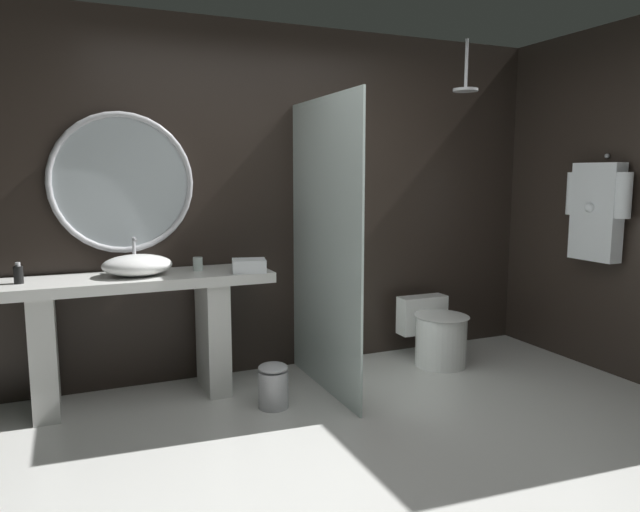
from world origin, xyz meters
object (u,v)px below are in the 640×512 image
(round_wall_mirror, at_px, (122,183))
(hanging_bathrobe, at_px, (597,208))
(toilet, at_px, (437,334))
(vessel_sink, at_px, (137,265))
(folded_hand_towel, at_px, (249,266))
(soap_dispenser, at_px, (18,274))
(waste_bin, at_px, (273,385))
(rain_shower_head, at_px, (466,84))
(tumbler_cup, at_px, (198,264))

(round_wall_mirror, distance_m, hanging_bathrobe, 3.43)
(toilet, bearing_deg, round_wall_mirror, 170.46)
(hanging_bathrobe, bearing_deg, round_wall_mirror, 163.30)
(vessel_sink, bearing_deg, toilet, -3.63)
(hanging_bathrobe, xyz_separation_m, folded_hand_towel, (-2.52, 0.59, -0.36))
(round_wall_mirror, xyz_separation_m, hanging_bathrobe, (3.28, -0.98, -0.19))
(soap_dispenser, xyz_separation_m, waste_bin, (1.46, -0.48, -0.75))
(soap_dispenser, xyz_separation_m, round_wall_mirror, (0.65, 0.25, 0.54))
(rain_shower_head, relative_size, folded_hand_towel, 1.70)
(folded_hand_towel, bearing_deg, toilet, 0.24)
(waste_bin, xyz_separation_m, folded_hand_towel, (-0.05, 0.33, 0.74))
(toilet, bearing_deg, soap_dispenser, 177.30)
(tumbler_cup, height_order, hanging_bathrobe, hanging_bathrobe)
(vessel_sink, distance_m, hanging_bathrobe, 3.33)
(vessel_sink, distance_m, folded_hand_towel, 0.73)
(rain_shower_head, bearing_deg, soap_dispenser, 176.13)
(soap_dispenser, height_order, waste_bin, soap_dispenser)
(soap_dispenser, height_order, round_wall_mirror, round_wall_mirror)
(round_wall_mirror, distance_m, rain_shower_head, 2.60)
(toilet, relative_size, folded_hand_towel, 2.59)
(hanging_bathrobe, bearing_deg, vessel_sink, 167.09)
(tumbler_cup, xyz_separation_m, hanging_bathrobe, (2.83, -0.79, 0.36))
(soap_dispenser, bearing_deg, rain_shower_head, -3.87)
(round_wall_mirror, bearing_deg, soap_dispenser, -159.01)
(soap_dispenser, relative_size, waste_bin, 0.44)
(round_wall_mirror, relative_size, folded_hand_towel, 4.25)
(tumbler_cup, bearing_deg, waste_bin, -55.71)
(round_wall_mirror, height_order, waste_bin, round_wall_mirror)
(soap_dispenser, height_order, folded_hand_towel, soap_dispenser)
(vessel_sink, bearing_deg, rain_shower_head, -5.07)
(vessel_sink, bearing_deg, tumbler_cup, 6.33)
(rain_shower_head, distance_m, folded_hand_towel, 2.12)
(soap_dispenser, xyz_separation_m, rain_shower_head, (3.09, -0.21, 1.27))
(waste_bin, bearing_deg, hanging_bathrobe, -6.00)
(rain_shower_head, relative_size, toilet, 0.66)
(hanging_bathrobe, bearing_deg, folded_hand_towel, 166.80)
(vessel_sink, distance_m, round_wall_mirror, 0.58)
(round_wall_mirror, bearing_deg, tumbler_cup, -23.74)
(folded_hand_towel, bearing_deg, vessel_sink, 168.14)
(rain_shower_head, relative_size, waste_bin, 1.28)
(waste_bin, bearing_deg, soap_dispenser, 161.85)
(waste_bin, relative_size, folded_hand_towel, 1.33)
(toilet, height_order, folded_hand_towel, folded_hand_towel)
(hanging_bathrobe, height_order, waste_bin, hanging_bathrobe)
(vessel_sink, xyz_separation_m, folded_hand_towel, (0.71, -0.15, -0.03))
(tumbler_cup, distance_m, folded_hand_towel, 0.36)
(tumbler_cup, distance_m, soap_dispenser, 1.10)
(toilet, bearing_deg, waste_bin, -167.22)
(tumbler_cup, distance_m, waste_bin, 0.98)
(tumbler_cup, xyz_separation_m, toilet, (1.85, -0.19, -0.65))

